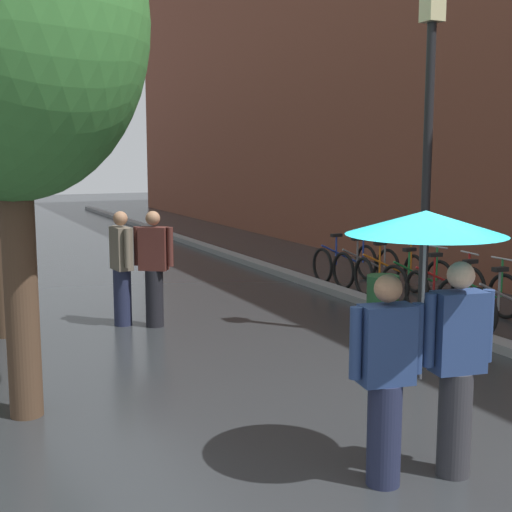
% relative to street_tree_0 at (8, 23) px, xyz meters
% --- Properties ---
extents(ground_plane, '(80.00, 80.00, 0.00)m').
position_rel_street_tree_0_xyz_m(ground_plane, '(2.60, -2.93, -3.65)').
color(ground_plane, '#26282B').
extents(building_facade, '(8.00, 36.00, 10.77)m').
position_rel_street_tree_0_xyz_m(building_facade, '(12.60, 7.07, 1.73)').
color(building_facade, brown).
rests_on(building_facade, ground).
extents(kerb_strip, '(0.30, 36.00, 0.12)m').
position_rel_street_tree_0_xyz_m(kerb_strip, '(5.80, 7.07, -3.59)').
color(kerb_strip, slate).
rests_on(kerb_strip, ground).
extents(street_tree_0, '(2.52, 2.52, 5.29)m').
position_rel_street_tree_0_xyz_m(street_tree_0, '(0.00, 0.00, 0.00)').
color(street_tree_0, '#473323').
rests_on(street_tree_0, ground).
extents(parked_bicycle_0, '(1.12, 0.76, 0.96)m').
position_rel_street_tree_0_xyz_m(parked_bicycle_0, '(6.51, 0.34, -3.27)').
color(parked_bicycle_0, black).
rests_on(parked_bicycle_0, ground).
extents(parked_bicycle_1, '(1.08, 0.70, 0.96)m').
position_rel_street_tree_0_xyz_m(parked_bicycle_1, '(6.62, 1.06, -3.27)').
color(parked_bicycle_1, black).
rests_on(parked_bicycle_1, ground).
extents(parked_bicycle_2, '(1.16, 0.83, 0.96)m').
position_rel_street_tree_0_xyz_m(parked_bicycle_2, '(6.61, 1.81, -3.27)').
color(parked_bicycle_2, black).
rests_on(parked_bicycle_2, ground).
extents(parked_bicycle_3, '(1.14, 0.80, 0.96)m').
position_rel_street_tree_0_xyz_m(parked_bicycle_3, '(6.62, 2.51, -3.27)').
color(parked_bicycle_3, black).
rests_on(parked_bicycle_3, ground).
extents(parked_bicycle_4, '(1.15, 0.81, 0.96)m').
position_rel_street_tree_0_xyz_m(parked_bicycle_4, '(6.64, 3.33, -3.27)').
color(parked_bicycle_4, black).
rests_on(parked_bicycle_4, ground).
extents(parked_bicycle_5, '(1.10, 0.73, 0.96)m').
position_rel_street_tree_0_xyz_m(parked_bicycle_5, '(6.66, 4.10, -3.27)').
color(parked_bicycle_5, black).
rests_on(parked_bicycle_5, ground).
extents(parked_bicycle_6, '(1.09, 0.72, 0.96)m').
position_rel_street_tree_0_xyz_m(parked_bicycle_6, '(6.60, 4.75, -3.27)').
color(parked_bicycle_6, black).
rests_on(parked_bicycle_6, ground).
extents(couple_under_umbrella, '(1.19, 1.19, 2.09)m').
position_rel_street_tree_0_xyz_m(couple_under_umbrella, '(2.58, -2.67, -2.23)').
color(couple_under_umbrella, '#1E233D').
rests_on(couple_under_umbrella, ground).
extents(street_lamp_post, '(0.24, 0.24, 4.47)m').
position_rel_street_tree_0_xyz_m(street_lamp_post, '(5.20, 0.61, -1.04)').
color(street_lamp_post, black).
rests_on(street_lamp_post, ground).
extents(litter_bin, '(0.44, 0.44, 0.85)m').
position_rel_street_tree_0_xyz_m(litter_bin, '(4.83, 1.00, -3.22)').
color(litter_bin, '#1E4C28').
rests_on(litter_bin, ground).
extents(pedestrian_walking_midground, '(0.26, 0.59, 1.68)m').
position_rel_street_tree_0_xyz_m(pedestrian_walking_midground, '(1.75, 3.13, -2.79)').
color(pedestrian_walking_midground, '#1E233D').
rests_on(pedestrian_walking_midground, ground).
extents(pedestrian_walking_far, '(0.50, 0.41, 1.69)m').
position_rel_street_tree_0_xyz_m(pedestrian_walking_far, '(2.15, 2.86, -2.79)').
color(pedestrian_walking_far, black).
rests_on(pedestrian_walking_far, ground).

